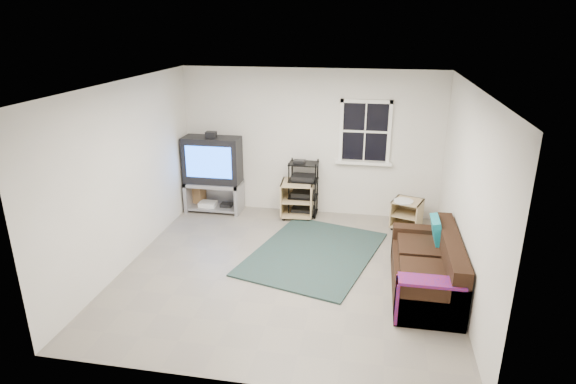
% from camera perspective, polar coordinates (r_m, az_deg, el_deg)
% --- Properties ---
extents(room, '(4.60, 4.62, 4.60)m').
position_cam_1_polar(room, '(8.45, 9.09, 6.59)').
color(room, gray).
rests_on(room, ground).
extents(tv_unit, '(1.02, 0.51, 1.50)m').
position_cam_1_polar(tv_unit, '(8.85, -8.87, 2.83)').
color(tv_unit, gray).
rests_on(tv_unit, ground).
extents(av_rack, '(0.51, 0.37, 1.02)m').
position_cam_1_polar(av_rack, '(8.66, 1.82, 0.03)').
color(av_rack, black).
rests_on(av_rack, ground).
extents(side_table_left, '(0.59, 0.59, 0.65)m').
position_cam_1_polar(side_table_left, '(8.66, 1.10, -0.63)').
color(side_table_left, tan).
rests_on(side_table_left, ground).
extents(side_table_right, '(0.58, 0.58, 0.53)m').
position_cam_1_polar(side_table_right, '(8.41, 13.92, -2.28)').
color(side_table_right, tan).
rests_on(side_table_right, ground).
extents(sofa, '(0.81, 1.82, 0.83)m').
position_cam_1_polar(sofa, '(6.59, 16.27, -8.89)').
color(sofa, black).
rests_on(sofa, ground).
extents(shag_rug, '(2.21, 2.66, 0.03)m').
position_cam_1_polar(shag_rug, '(7.39, 3.06, -7.25)').
color(shag_rug, '#2F2014').
rests_on(shag_rug, ground).
extents(paper_bag, '(0.35, 0.27, 0.44)m').
position_cam_1_polar(paper_bag, '(9.29, -10.80, -0.39)').
color(paper_bag, '#966A43').
rests_on(paper_bag, ground).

